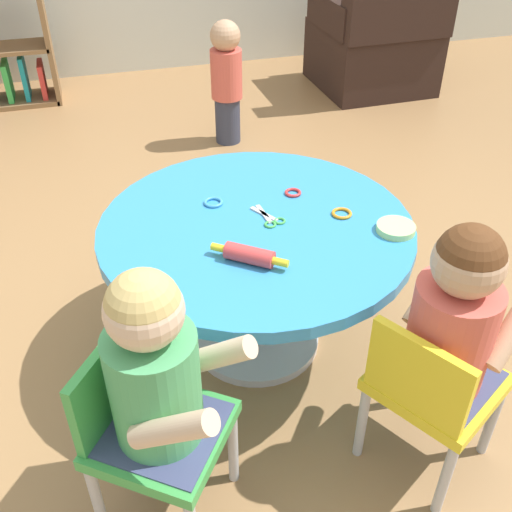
% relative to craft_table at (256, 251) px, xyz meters
% --- Properties ---
extents(ground_plane, '(10.00, 10.00, 0.00)m').
position_rel_craft_table_xyz_m(ground_plane, '(0.00, 0.00, -0.39)').
color(ground_plane, '#9E7247').
extents(craft_table, '(0.97, 0.97, 0.50)m').
position_rel_craft_table_xyz_m(craft_table, '(0.00, 0.00, 0.00)').
color(craft_table, silver).
rests_on(craft_table, ground).
extents(child_chair_left, '(0.42, 0.42, 0.54)m').
position_rel_craft_table_xyz_m(child_chair_left, '(-0.42, -0.52, -0.09)').
color(child_chair_left, '#B7B7BC').
rests_on(child_chair_left, ground).
extents(seated_child_left, '(0.44, 0.42, 0.51)m').
position_rel_craft_table_xyz_m(seated_child_left, '(-0.39, -0.54, 0.14)').
color(seated_child_left, '#3F4772').
rests_on(seated_child_left, ground).
extents(child_chair_right, '(0.41, 0.41, 0.54)m').
position_rel_craft_table_xyz_m(child_chair_right, '(0.30, -0.59, -0.09)').
color(child_chair_right, '#B7B7BC').
rests_on(child_chair_right, ground).
extents(seated_child_right, '(0.43, 0.41, 0.51)m').
position_rel_craft_table_xyz_m(seated_child_right, '(0.34, -0.57, 0.14)').
color(seated_child_right, '#3F4772').
rests_on(seated_child_right, ground).
extents(armchair_dark, '(0.73, 0.73, 0.85)m').
position_rel_craft_table_xyz_m(armchair_dark, '(1.44, 2.15, -0.08)').
color(armchair_dark, black).
rests_on(armchair_dark, ground).
extents(toddler_standing, '(0.17, 0.17, 0.67)m').
position_rel_craft_table_xyz_m(toddler_standing, '(0.30, 1.61, -0.03)').
color(toddler_standing, '#33384C').
rests_on(toddler_standing, ground).
extents(rolling_pin, '(0.20, 0.16, 0.05)m').
position_rel_craft_table_xyz_m(rolling_pin, '(-0.07, -0.19, 0.13)').
color(rolling_pin, '#D83F3F').
rests_on(rolling_pin, craft_table).
extents(craft_scissors, '(0.09, 0.14, 0.01)m').
position_rel_craft_table_xyz_m(craft_scissors, '(0.05, 0.01, 0.11)').
color(craft_scissors, silver).
rests_on(craft_scissors, craft_table).
extents(playdough_blob_0, '(0.12, 0.12, 0.02)m').
position_rel_craft_table_xyz_m(playdough_blob_0, '(0.39, -0.16, 0.12)').
color(playdough_blob_0, '#B2E58C').
rests_on(playdough_blob_0, craft_table).
extents(cookie_cutter_0, '(0.06, 0.06, 0.01)m').
position_rel_craft_table_xyz_m(cookie_cutter_0, '(0.17, 0.14, 0.11)').
color(cookie_cutter_0, red).
rests_on(cookie_cutter_0, craft_table).
extents(cookie_cutter_1, '(0.06, 0.06, 0.01)m').
position_rel_craft_table_xyz_m(cookie_cutter_1, '(-0.10, 0.15, 0.11)').
color(cookie_cutter_1, '#3F99D8').
rests_on(cookie_cutter_1, craft_table).
extents(cookie_cutter_2, '(0.06, 0.06, 0.01)m').
position_rel_craft_table_xyz_m(cookie_cutter_2, '(0.27, -0.03, 0.11)').
color(cookie_cutter_2, orange).
rests_on(cookie_cutter_2, craft_table).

